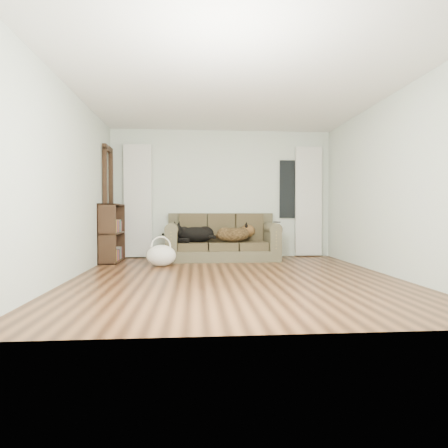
{
  "coord_description": "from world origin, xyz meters",
  "views": [
    {
      "loc": [
        -0.56,
        -5.21,
        0.9
      ],
      "look_at": [
        -0.03,
        1.6,
        0.7
      ],
      "focal_mm": 30.0,
      "sensor_mm": 36.0,
      "label": 1
    }
  ],
  "objects": [
    {
      "name": "dog_black_lab",
      "position": [
        -0.59,
        1.95,
        0.48
      ],
      "size": [
        0.79,
        0.62,
        0.3
      ],
      "primitive_type": "ellipsoid",
      "rotation": [
        0.0,
        0.0,
        -0.18
      ],
      "color": "black",
      "rests_on": "sofa"
    },
    {
      "name": "wall_right",
      "position": [
        2.25,
        0.0,
        1.3
      ],
      "size": [
        0.04,
        5.0,
        2.6
      ],
      "primitive_type": "cube",
      "color": "beige",
      "rests_on": "ground"
    },
    {
      "name": "bookshelf",
      "position": [
        -2.09,
        1.83,
        0.5
      ],
      "size": [
        0.33,
        0.86,
        1.07
      ],
      "primitive_type": "cube",
      "rotation": [
        0.0,
        0.0,
        0.02
      ],
      "color": "black",
      "rests_on": "floor"
    },
    {
      "name": "wall_left",
      "position": [
        -2.25,
        0.0,
        1.3
      ],
      "size": [
        0.04,
        5.0,
        2.6
      ],
      "primitive_type": "cube",
      "color": "beige",
      "rests_on": "ground"
    },
    {
      "name": "tv_remote",
      "position": [
        1.01,
        1.87,
        0.73
      ],
      "size": [
        0.11,
        0.18,
        0.02
      ],
      "primitive_type": "cube",
      "rotation": [
        0.0,
        0.0,
        0.37
      ],
      "color": "black",
      "rests_on": "sofa"
    },
    {
      "name": "window_pane",
      "position": [
        1.45,
        2.47,
        1.4
      ],
      "size": [
        0.5,
        0.03,
        1.2
      ],
      "primitive_type": "cube",
      "color": "black",
      "rests_on": "wall_back"
    },
    {
      "name": "curtain_right",
      "position": [
        1.8,
        2.42,
        1.15
      ],
      "size": [
        0.55,
        0.08,
        2.25
      ],
      "primitive_type": "cube",
      "color": "silver",
      "rests_on": "ground"
    },
    {
      "name": "floor",
      "position": [
        0.0,
        0.0,
        0.0
      ],
      "size": [
        5.0,
        5.0,
        0.0
      ],
      "primitive_type": "plane",
      "color": "#351E10",
      "rests_on": "ground"
    },
    {
      "name": "sofa",
      "position": [
        -0.03,
        1.97,
        0.45
      ],
      "size": [
        2.12,
        0.91,
        0.87
      ],
      "primitive_type": "cube",
      "color": "#4E4832",
      "rests_on": "floor"
    },
    {
      "name": "curtain_left",
      "position": [
        -1.7,
        2.42,
        1.15
      ],
      "size": [
        0.55,
        0.08,
        2.25
      ],
      "primitive_type": "cube",
      "color": "silver",
      "rests_on": "ground"
    },
    {
      "name": "door_casing",
      "position": [
        -2.2,
        2.05,
        1.05
      ],
      "size": [
        0.07,
        0.6,
        2.1
      ],
      "primitive_type": "cube",
      "color": "black",
      "rests_on": "ground"
    },
    {
      "name": "tote_bag",
      "position": [
        -1.13,
        1.16,
        0.16
      ],
      "size": [
        0.52,
        0.42,
        0.36
      ],
      "primitive_type": "ellipsoid",
      "rotation": [
        0.0,
        0.0,
        -0.06
      ],
      "color": "silver",
      "rests_on": "floor"
    },
    {
      "name": "ceiling",
      "position": [
        0.0,
        0.0,
        2.6
      ],
      "size": [
        5.0,
        5.0,
        0.0
      ],
      "primitive_type": "plane",
      "color": "white",
      "rests_on": "ground"
    },
    {
      "name": "dog_shepherd",
      "position": [
        0.2,
        1.92,
        0.49
      ],
      "size": [
        0.78,
        0.62,
        0.31
      ],
      "primitive_type": "ellipsoid",
      "rotation": [
        0.0,
        0.0,
        3.34
      ],
      "color": "black",
      "rests_on": "sofa"
    },
    {
      "name": "wall_back",
      "position": [
        0.0,
        2.5,
        1.3
      ],
      "size": [
        4.5,
        0.04,
        2.6
      ],
      "primitive_type": "cube",
      "color": "beige",
      "rests_on": "ground"
    }
  ]
}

